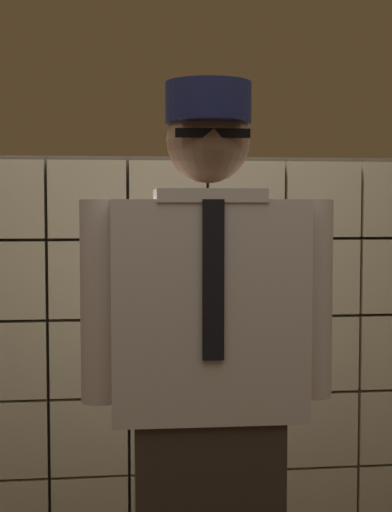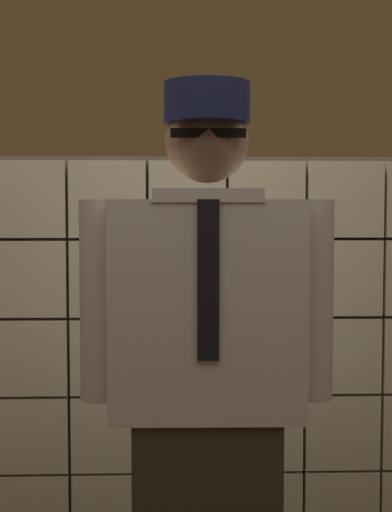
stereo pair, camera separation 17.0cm
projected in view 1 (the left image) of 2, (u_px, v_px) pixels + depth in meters
name	position (u px, v px, depth m)	size (l,w,h in m)	color
glass_block_wall	(167.00, 356.00, 3.14)	(2.27, 0.10, 1.63)	beige
standing_person	(208.00, 390.00, 2.09)	(0.69, 0.29, 1.74)	#382D23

